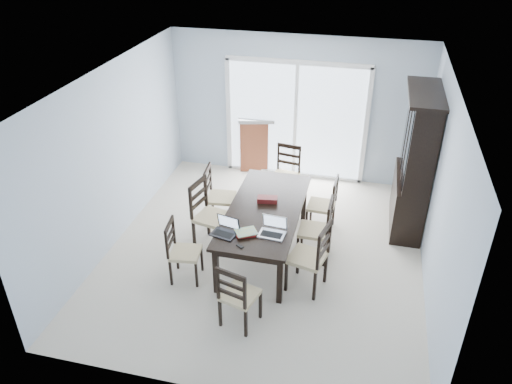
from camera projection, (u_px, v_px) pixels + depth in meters
floor at (265, 251)px, 7.37m from camera, size 5.00×5.00×0.00m
ceiling at (266, 80)px, 6.06m from camera, size 5.00×5.00×0.00m
back_wall at (296, 109)px, 8.81m from camera, size 4.50×0.02×2.60m
wall_left at (113, 157)px, 7.17m from camera, size 0.02×5.00×2.60m
wall_right at (440, 194)px, 6.26m from camera, size 0.02×5.00×2.60m
balcony at (302, 154)px, 10.33m from camera, size 4.50×2.00×0.10m
railing at (310, 109)px, 10.87m from camera, size 4.50×0.06×1.10m
dining_table at (265, 213)px, 7.03m from camera, size 1.00×2.20×0.75m
china_hutch at (415, 164)px, 7.47m from camera, size 0.50×1.38×2.20m
sliding_door at (296, 121)px, 8.90m from camera, size 2.52×0.05×2.18m
chair_left_near at (178, 245)px, 6.60m from camera, size 0.44×0.43×1.03m
chair_left_mid at (206, 207)px, 7.24m from camera, size 0.55×0.54×1.20m
chair_left_far at (215, 190)px, 7.77m from camera, size 0.47×0.46×1.11m
chair_right_near at (315, 251)px, 6.36m from camera, size 0.55×0.54×1.18m
chair_right_mid at (321, 223)px, 6.96m from camera, size 0.43×0.42×1.11m
chair_right_far at (328, 199)px, 7.57m from camera, size 0.43×0.42×1.06m
chair_end_near at (236, 291)px, 5.80m from camera, size 0.49×0.50×1.05m
chair_end_far at (287, 167)px, 8.41m from camera, size 0.48×0.49×1.12m
laptop_dark at (224, 231)px, 6.42m from camera, size 0.36×0.29×0.22m
laptop_silver at (272, 232)px, 6.41m from camera, size 0.35×0.26×0.23m
book_stack at (246, 233)px, 6.44m from camera, size 0.34×0.32×0.04m
cell_phone at (240, 246)px, 6.22m from camera, size 0.11×0.09×0.01m
game_box at (267, 199)px, 7.14m from camera, size 0.30×0.18×0.07m
hot_tub at (290, 128)px, 10.03m from camera, size 2.39×2.23×1.05m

